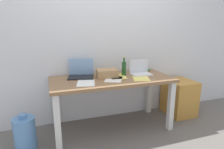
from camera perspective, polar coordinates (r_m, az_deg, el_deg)
ground_plane at (r=2.83m, az=0.00°, el=-15.46°), size 8.00×8.00×0.00m
back_wall at (r=2.86m, az=-2.73°, el=12.17°), size 5.20×0.08×2.60m
desk at (r=2.58m, az=0.00°, el=-3.29°), size 1.61×0.71×0.73m
laptop_left at (r=2.62m, az=-9.26°, el=0.33°), size 0.38×0.31×0.24m
laptop_right at (r=2.77m, az=8.48°, el=0.96°), size 0.30×0.23×0.21m
beer_bottle at (r=2.69m, az=3.58°, el=1.91°), size 0.06×0.06×0.26m
computer_mouse at (r=3.04m, az=10.65°, el=1.49°), size 0.10×0.12×0.03m
cardboard_box at (r=2.59m, az=-1.42°, el=0.36°), size 0.29×0.22×0.11m
paper_sheet_front_right at (r=2.57m, az=8.61°, el=-1.08°), size 0.29×0.35×0.00m
paper_sheet_front_left at (r=2.35m, az=-7.79°, el=-2.50°), size 0.27×0.34×0.00m
paper_sheet_near_back at (r=2.64m, az=1.69°, el=-0.52°), size 0.25×0.32×0.00m
paper_sheet_center at (r=2.49m, az=0.53°, el=-1.41°), size 0.32×0.36×0.00m
water_cooler_jug at (r=2.53m, az=-24.58°, el=-15.61°), size 0.25×0.25×0.43m
filing_cabinet at (r=3.31m, az=19.38°, el=-6.42°), size 0.40×0.48×0.56m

